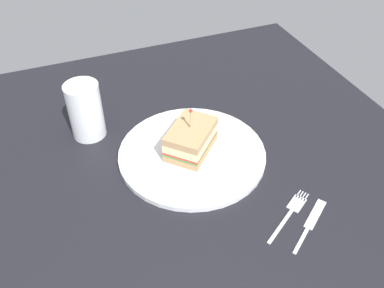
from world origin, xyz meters
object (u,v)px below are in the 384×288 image
(sandwich_half_center, at_px, (191,139))
(knife, at_px, (311,222))
(drink_glass, at_px, (86,114))
(fork, at_px, (292,210))
(plate, at_px, (192,154))

(sandwich_half_center, relative_size, knife, 1.12)
(drink_glass, distance_m, fork, 0.43)
(sandwich_half_center, height_order, drink_glass, drink_glass)
(plate, relative_size, fork, 2.39)
(sandwich_half_center, distance_m, drink_glass, 0.22)
(sandwich_half_center, height_order, knife, sandwich_half_center)
(plate, xyz_separation_m, sandwich_half_center, (0.01, 0.00, 0.03))
(plate, bearing_deg, sandwich_half_center, 3.30)
(sandwich_half_center, relative_size, drink_glass, 1.05)
(plate, bearing_deg, knife, -151.32)
(drink_glass, bearing_deg, plate, -129.42)
(sandwich_half_center, distance_m, knife, 0.26)
(plate, distance_m, drink_glass, 0.23)
(drink_glass, bearing_deg, fork, -139.95)
(drink_glass, bearing_deg, sandwich_half_center, -128.23)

